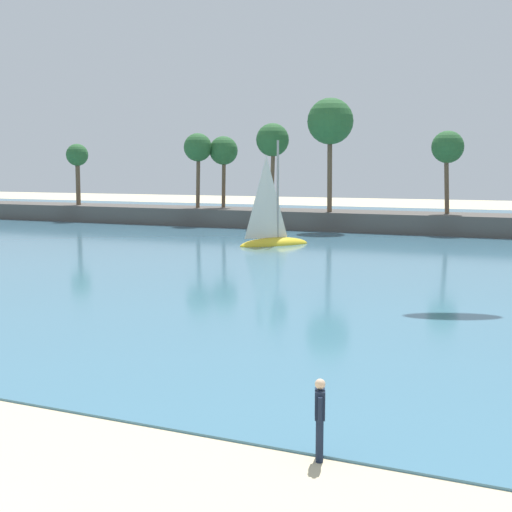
% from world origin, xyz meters
% --- Properties ---
extents(sea, '(220.00, 90.83, 0.06)m').
position_xyz_m(sea, '(0.00, 52.84, 0.03)').
color(sea, teal).
rests_on(sea, ground).
extents(palm_headland, '(112.85, 6.80, 13.14)m').
position_xyz_m(palm_headland, '(3.55, 58.07, 3.87)').
color(palm_headland, '#514C47').
rests_on(palm_headland, ground).
extents(person_at_waterline, '(0.31, 0.52, 1.67)m').
position_xyz_m(person_at_waterline, '(5.77, 7.32, 0.89)').
color(person_at_waterline, '#141E33').
rests_on(person_at_waterline, ground).
extents(sailboat_near_shore, '(4.87, 5.68, 8.40)m').
position_xyz_m(sailboat_near_shore, '(-10.46, 42.98, 0.82)').
color(sailboat_near_shore, yellow).
rests_on(sailboat_near_shore, sea).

